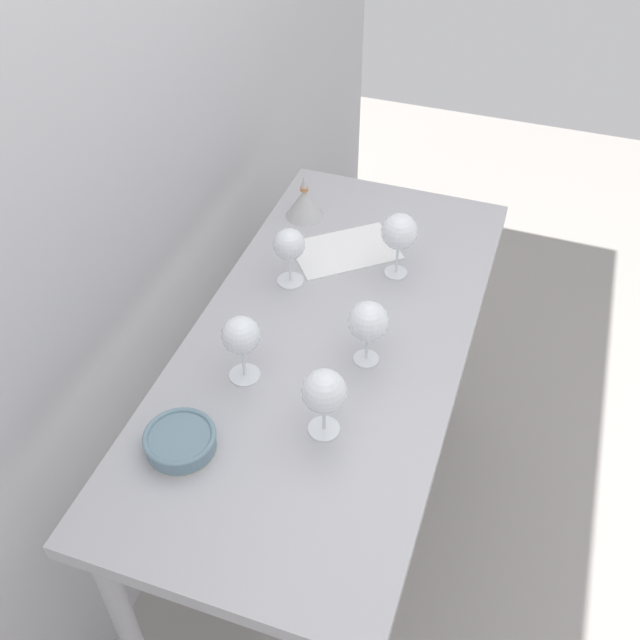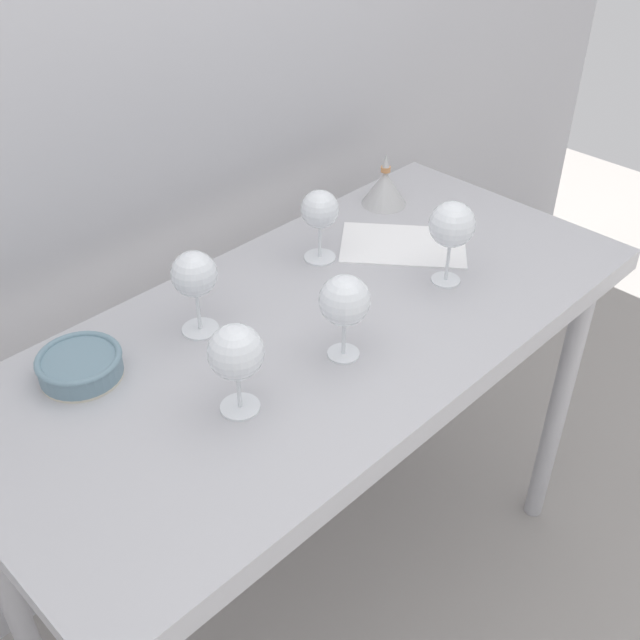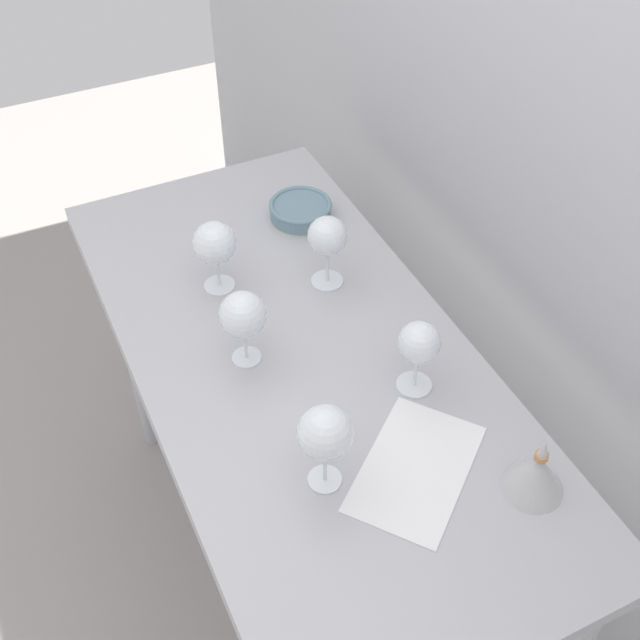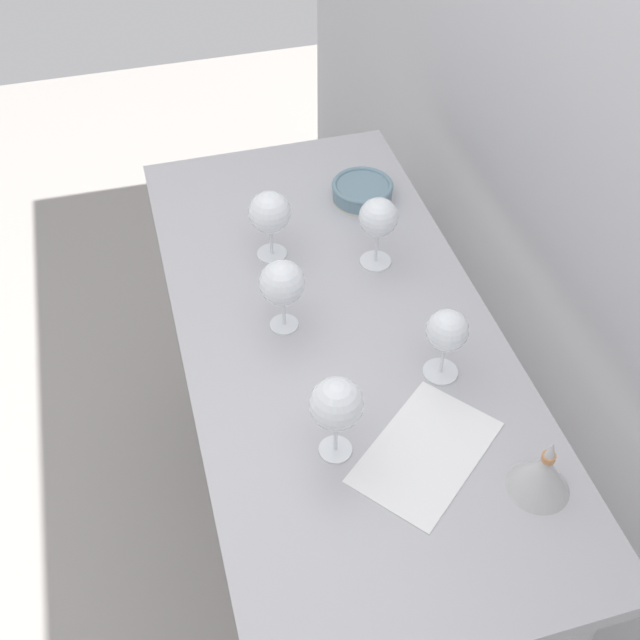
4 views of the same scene
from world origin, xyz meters
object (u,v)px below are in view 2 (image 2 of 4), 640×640
(wine_glass_far_left, at_px, (194,276))
(decanter_funnel, at_px, (385,187))
(wine_glass_near_center, at_px, (345,302))
(tasting_sheet_upper, at_px, (403,245))
(tasting_bowl, at_px, (80,365))
(wine_glass_near_right, at_px, (452,226))
(wine_glass_near_left, at_px, (236,354))
(wine_glass_far_right, at_px, (320,211))

(wine_glass_far_left, xyz_separation_m, decanter_funnel, (0.64, 0.09, -0.08))
(wine_glass_near_center, relative_size, tasting_sheet_upper, 0.60)
(tasting_sheet_upper, height_order, tasting_bowl, tasting_bowl)
(wine_glass_near_right, xyz_separation_m, tasting_bowl, (-0.70, 0.27, -0.11))
(wine_glass_near_left, height_order, tasting_bowl, wine_glass_near_left)
(wine_glass_near_center, distance_m, wine_glass_far_left, 0.28)
(tasting_bowl, bearing_deg, wine_glass_far_left, -10.16)
(wine_glass_far_right, xyz_separation_m, decanter_funnel, (0.29, 0.07, -0.07))
(wine_glass_near_right, height_order, wine_glass_far_right, wine_glass_near_right)
(decanter_funnel, bearing_deg, wine_glass_near_left, -157.11)
(wine_glass_near_right, distance_m, tasting_sheet_upper, 0.21)
(wine_glass_far_right, xyz_separation_m, wine_glass_far_left, (-0.35, -0.02, 0.01))
(tasting_bowl, bearing_deg, decanter_funnel, 2.89)
(tasting_sheet_upper, xyz_separation_m, decanter_funnel, (0.12, 0.16, 0.04))
(wine_glass_far_right, bearing_deg, wine_glass_near_center, -127.93)
(wine_glass_near_left, height_order, wine_glass_far_right, wine_glass_near_left)
(tasting_sheet_upper, distance_m, decanter_funnel, 0.21)
(wine_glass_near_right, bearing_deg, wine_glass_near_left, 178.88)
(wine_glass_near_right, xyz_separation_m, decanter_funnel, (0.17, 0.32, -0.09))
(wine_glass_near_center, bearing_deg, wine_glass_far_left, 119.33)
(wine_glass_near_left, height_order, tasting_sheet_upper, wine_glass_near_left)
(wine_glass_near_center, bearing_deg, decanter_funnel, 33.72)
(decanter_funnel, bearing_deg, wine_glass_far_left, -172.35)
(wine_glass_near_left, distance_m, tasting_bowl, 0.31)
(wine_glass_near_left, xyz_separation_m, tasting_bowl, (-0.14, 0.26, -0.09))
(tasting_bowl, distance_m, decanter_funnel, 0.87)
(tasting_bowl, bearing_deg, wine_glass_near_right, -21.30)
(wine_glass_near_center, xyz_separation_m, wine_glass_far_left, (-0.14, 0.25, 0.00))
(wine_glass_near_center, xyz_separation_m, decanter_funnel, (0.50, 0.33, -0.07))
(wine_glass_near_right, height_order, wine_glass_near_center, wine_glass_near_right)
(wine_glass_near_center, xyz_separation_m, tasting_bowl, (-0.37, 0.29, -0.09))
(wine_glass_near_right, distance_m, wine_glass_near_center, 0.33)
(wine_glass_far_right, relative_size, wine_glass_far_left, 0.94)
(wine_glass_far_left, bearing_deg, wine_glass_near_right, -26.31)
(wine_glass_far_right, bearing_deg, tasting_sheet_upper, -29.39)
(wine_glass_near_center, distance_m, decanter_funnel, 0.61)
(wine_glass_near_right, xyz_separation_m, wine_glass_near_center, (-0.33, -0.02, -0.01))
(wine_glass_near_left, relative_size, wine_glass_near_center, 1.00)
(wine_glass_far_left, xyz_separation_m, tasting_sheet_upper, (0.52, -0.08, -0.12))
(wine_glass_near_right, distance_m, wine_glass_far_left, 0.52)
(wine_glass_near_left, xyz_separation_m, wine_glass_far_left, (0.09, 0.22, 0.01))
(wine_glass_near_right, height_order, wine_glass_near_left, wine_glass_near_right)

